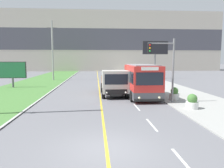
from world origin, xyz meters
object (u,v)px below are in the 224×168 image
dump_truck (114,83)px  planter_round_second (174,94)px  utility_pole_far (53,50)px  billboard_large (155,49)px  planter_round_third (160,89)px  traffic_light_mast (165,62)px  city_bus (142,81)px  planter_round_near (192,102)px  billboard_small (12,71)px

dump_truck → planter_round_second: 5.89m
utility_pole_far → dump_truck: bearing=-62.1°
billboard_large → planter_round_third: size_ratio=6.51×
billboard_large → planter_round_third: 19.77m
traffic_light_mast → billboard_large: 24.17m
planter_round_third → city_bus: bearing=-137.0°
utility_pole_far → planter_round_near: bearing=-58.5°
planter_round_near → planter_round_second: size_ratio=0.98×
utility_pole_far → billboard_small: size_ratio=2.94×
dump_truck → planter_round_second: bearing=-25.7°
planter_round_second → planter_round_third: (-0.19, 3.66, -0.01)m
planter_round_third → billboard_large: bearing=76.6°
billboard_large → planter_round_second: billboard_large is taller
planter_round_near → planter_round_second: (-0.01, 3.66, 0.02)m
city_bus → billboard_small: (-15.29, 9.06, 0.63)m
city_bus → planter_round_second: city_bus is taller
traffic_light_mast → city_bus: bearing=120.4°
planter_round_near → planter_round_third: planter_round_near is taller
dump_truck → planter_round_third: bearing=12.5°
planter_round_third → planter_round_near: bearing=-88.5°
billboard_small → planter_round_near: size_ratio=3.20×
dump_truck → utility_pole_far: utility_pole_far is taller
billboard_large → billboard_small: bearing=-151.9°
city_bus → planter_round_near: size_ratio=5.55×
billboard_small → planter_round_second: size_ratio=3.13×
billboard_large → planter_round_near: size_ratio=6.49×
utility_pole_far → city_bus: bearing=-57.9°
traffic_light_mast → planter_round_near: (1.30, -2.49, -2.91)m
city_bus → billboard_large: (7.00, 20.97, 3.96)m
planter_round_second → billboard_small: bearing=150.1°
utility_pole_far → planter_round_second: bearing=-54.1°
dump_truck → planter_round_near: size_ratio=6.10×
city_bus → dump_truck: (-2.53, 1.24, -0.31)m
traffic_light_mast → planter_round_third: (1.10, 4.83, -2.91)m
utility_pole_far → billboard_small: (-3.36, -9.91, -3.00)m
billboard_large → dump_truck: bearing=-115.8°
utility_pole_far → billboard_large: utility_pole_far is taller
billboard_large → planter_round_third: (-4.45, -18.60, -5.02)m
utility_pole_far → planter_round_third: bearing=-48.9°
utility_pole_far → planter_round_second: 25.44m
billboard_small → utility_pole_far: bearing=71.3°
city_bus → traffic_light_mast: traffic_light_mast is taller
city_bus → billboard_large: bearing=71.6°
planter_round_second → planter_round_third: 3.67m
city_bus → planter_round_third: bearing=43.0°
utility_pole_far → billboard_large: 19.03m
planter_round_second → planter_round_near: bearing=-89.9°
traffic_light_mast → planter_round_near: traffic_light_mast is taller
traffic_light_mast → billboard_small: bearing=145.4°
utility_pole_far → planter_round_second: (14.66, -20.27, -4.68)m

